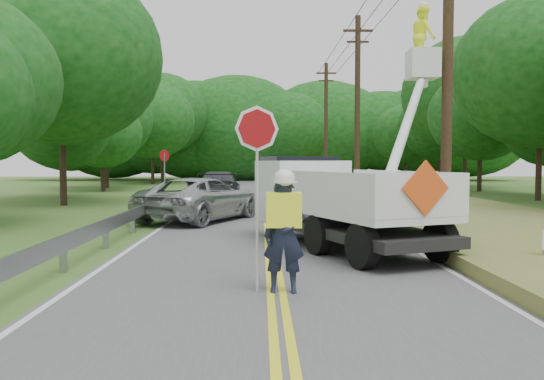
{
  "coord_description": "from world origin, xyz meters",
  "views": [
    {
      "loc": [
        -0.25,
        -7.02,
        2.18
      ],
      "look_at": [
        0.0,
        6.0,
        1.5
      ],
      "focal_mm": 37.5,
      "sensor_mm": 36.0,
      "label": 1
    }
  ],
  "objects": [
    {
      "name": "ground",
      "position": [
        0.0,
        0.0,
        0.0
      ],
      "size": [
        140.0,
        140.0,
        0.0
      ],
      "primitive_type": "plane",
      "color": "#305A20",
      "rests_on": "ground"
    },
    {
      "name": "road",
      "position": [
        0.0,
        14.0,
        0.01
      ],
      "size": [
        7.2,
        96.0,
        0.03
      ],
      "color": "#4F4F52",
      "rests_on": "ground"
    },
    {
      "name": "guardrail",
      "position": [
        -4.02,
        14.91,
        0.55
      ],
      "size": [
        0.18,
        48.0,
        0.77
      ],
      "color": "gray",
      "rests_on": "ground"
    },
    {
      "name": "utility_poles",
      "position": [
        5.0,
        17.02,
        5.27
      ],
      "size": [
        1.6,
        43.3,
        10.0
      ],
      "color": "black",
      "rests_on": "ground"
    },
    {
      "name": "tall_grass_verge",
      "position": [
        7.1,
        14.0,
        0.15
      ],
      "size": [
        7.0,
        96.0,
        0.3
      ],
      "primitive_type": "cube",
      "color": "olive",
      "rests_on": "ground"
    },
    {
      "name": "treeline_left",
      "position": [
        -10.36,
        29.26,
        5.95
      ],
      "size": [
        11.03,
        58.42,
        11.4
      ],
      "color": "#332319",
      "rests_on": "ground"
    },
    {
      "name": "treeline_right",
      "position": [
        15.61,
        25.96,
        6.2
      ],
      "size": [
        11.68,
        53.44,
        11.96
      ],
      "color": "#332319",
      "rests_on": "ground"
    },
    {
      "name": "treeline_horizon",
      "position": [
        -0.17,
        56.41,
        5.5
      ],
      "size": [
        55.98,
        14.58,
        12.12
      ],
      "color": "#0D3F0E",
      "rests_on": "ground"
    },
    {
      "name": "flagger",
      "position": [
        0.12,
        2.19,
        1.1
      ],
      "size": [
        1.16,
        0.49,
        3.05
      ],
      "color": "#191E33",
      "rests_on": "road"
    },
    {
      "name": "bucket_truck",
      "position": [
        1.67,
        7.72,
        1.5
      ],
      "size": [
        5.14,
        6.86,
        6.46
      ],
      "color": "black",
      "rests_on": "road"
    },
    {
      "name": "suv_silver",
      "position": [
        -2.42,
        13.37,
        0.79
      ],
      "size": [
        4.64,
        6.14,
        1.55
      ],
      "primitive_type": "imported",
      "rotation": [
        0.0,
        0.0,
        2.72
      ],
      "color": "#A7AAAF",
      "rests_on": "road"
    },
    {
      "name": "suv_darkgrey",
      "position": [
        -2.47,
        22.97,
        0.81
      ],
      "size": [
        2.41,
        5.54,
        1.59
      ],
      "primitive_type": "imported",
      "rotation": [
        0.0,
        0.0,
        3.18
      ],
      "color": "#36393D",
      "rests_on": "road"
    },
    {
      "name": "stop_sign_permanent",
      "position": [
        -4.78,
        19.67,
        1.8
      ],
      "size": [
        0.42,
        0.43,
        2.69
      ],
      "color": "gray",
      "rests_on": "ground"
    }
  ]
}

